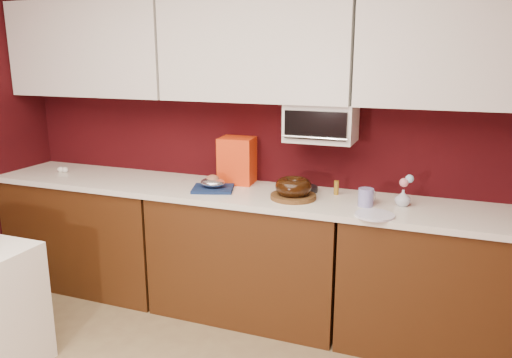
{
  "coord_description": "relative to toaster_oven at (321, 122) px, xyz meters",
  "views": [
    {
      "loc": [
        1.22,
        -1.1,
        1.8
      ],
      "look_at": [
        0.09,
        1.84,
        1.02
      ],
      "focal_mm": 35.0,
      "sensor_mm": 36.0,
      "label": 1
    }
  ],
  "objects": [
    {
      "name": "wall_back",
      "position": [
        -0.45,
        0.15,
        -0.12
      ],
      "size": [
        4.0,
        0.02,
        2.5
      ],
      "primitive_type": "cube",
      "color": "#35070A",
      "rests_on": "floor"
    },
    {
      "name": "base_cabinet_left",
      "position": [
        -1.78,
        -0.17,
        -0.95
      ],
      "size": [
        1.31,
        0.58,
        0.86
      ],
      "primitive_type": "cube",
      "color": "#44230D",
      "rests_on": "floor"
    },
    {
      "name": "base_cabinet_center",
      "position": [
        -0.45,
        -0.17,
        -0.95
      ],
      "size": [
        1.31,
        0.58,
        0.86
      ],
      "primitive_type": "cube",
      "color": "#44230D",
      "rests_on": "floor"
    },
    {
      "name": "base_cabinet_right",
      "position": [
        0.88,
        -0.17,
        -0.95
      ],
      "size": [
        1.31,
        0.58,
        0.86
      ],
      "primitive_type": "cube",
      "color": "#44230D",
      "rests_on": "floor"
    },
    {
      "name": "countertop",
      "position": [
        -0.45,
        -0.17,
        -0.49
      ],
      "size": [
        4.0,
        0.62,
        0.04
      ],
      "primitive_type": "cube",
      "color": "white",
      "rests_on": "base_cabinet_center"
    },
    {
      "name": "upper_cabinet_left",
      "position": [
        -1.78,
        -0.02,
        0.48
      ],
      "size": [
        1.31,
        0.33,
        0.7
      ],
      "primitive_type": "cube",
      "color": "white",
      "rests_on": "wall_back"
    },
    {
      "name": "upper_cabinet_center",
      "position": [
        -0.45,
        -0.02,
        0.48
      ],
      "size": [
        1.31,
        0.33,
        0.7
      ],
      "primitive_type": "cube",
      "color": "white",
      "rests_on": "wall_back"
    },
    {
      "name": "upper_cabinet_right",
      "position": [
        0.88,
        -0.02,
        0.48
      ],
      "size": [
        1.31,
        0.33,
        0.7
      ],
      "primitive_type": "cube",
      "color": "white",
      "rests_on": "wall_back"
    },
    {
      "name": "toaster_oven",
      "position": [
        0.0,
        0.0,
        0.0
      ],
      "size": [
        0.45,
        0.3,
        0.25
      ],
      "primitive_type": "cube",
      "color": "white",
      "rests_on": "upper_cabinet_center"
    },
    {
      "name": "toaster_oven_door",
      "position": [
        0.0,
        -0.16,
        0.0
      ],
      "size": [
        0.4,
        0.02,
        0.18
      ],
      "primitive_type": "cube",
      "color": "black",
      "rests_on": "toaster_oven"
    },
    {
      "name": "toaster_oven_handle",
      "position": [
        0.0,
        -0.18,
        -0.07
      ],
      "size": [
        0.42,
        0.02,
        0.02
      ],
      "primitive_type": "cylinder",
      "rotation": [
        0.0,
        1.57,
        0.0
      ],
      "color": "silver",
      "rests_on": "toaster_oven"
    },
    {
      "name": "cake_base",
      "position": [
        -0.12,
        -0.22,
        -0.46
      ],
      "size": [
        0.35,
        0.35,
        0.03
      ],
      "primitive_type": "cylinder",
      "rotation": [
        0.0,
        0.0,
        -0.21
      ],
      "color": "brown",
      "rests_on": "countertop"
    },
    {
      "name": "bundt_cake",
      "position": [
        -0.12,
        -0.22,
        -0.39
      ],
      "size": [
        0.24,
        0.24,
        0.1
      ],
      "primitive_type": "torus",
      "rotation": [
        0.0,
        0.0,
        -0.01
      ],
      "color": "black",
      "rests_on": "cake_base"
    },
    {
      "name": "navy_towel",
      "position": [
        -0.69,
        -0.22,
        -0.46
      ],
      "size": [
        0.33,
        0.3,
        0.02
      ],
      "primitive_type": "cube",
      "rotation": [
        0.0,
        0.0,
        0.32
      ],
      "color": "navy",
      "rests_on": "countertop"
    },
    {
      "name": "foil_ham_nest",
      "position": [
        -0.69,
        -0.22,
        -0.42
      ],
      "size": [
        0.2,
        0.18,
        0.06
      ],
      "primitive_type": "ellipsoid",
      "rotation": [
        0.0,
        0.0,
        -0.23
      ],
      "color": "white",
      "rests_on": "navy_towel"
    },
    {
      "name": "roasted_ham",
      "position": [
        -0.69,
        -0.22,
        -0.4
      ],
      "size": [
        0.1,
        0.08,
        0.06
      ],
      "primitive_type": "ellipsoid",
      "rotation": [
        0.0,
        0.0,
        -0.09
      ],
      "color": "#A06649",
      "rests_on": "foil_ham_nest"
    },
    {
      "name": "pandoro_box",
      "position": [
        -0.62,
        0.04,
        -0.31
      ],
      "size": [
        0.26,
        0.24,
        0.33
      ],
      "primitive_type": "cube",
      "rotation": [
        0.0,
        0.0,
        0.09
      ],
      "color": "red",
      "rests_on": "countertop"
    },
    {
      "name": "dark_pan",
      "position": [
        -0.1,
        -0.02,
        -0.46
      ],
      "size": [
        0.25,
        0.25,
        0.03
      ],
      "primitive_type": "cylinder",
      "rotation": [
        0.0,
        0.0,
        0.42
      ],
      "color": "black",
      "rests_on": "countertop"
    },
    {
      "name": "coffee_mug",
      "position": [
        0.35,
        -0.15,
        -0.43
      ],
      "size": [
        0.12,
        0.12,
        0.09
      ],
      "primitive_type": "imported",
      "rotation": [
        0.0,
        0.0,
        0.7
      ],
      "color": "white",
      "rests_on": "countertop"
    },
    {
      "name": "blue_jar",
      "position": [
        0.35,
        -0.22,
        -0.42
      ],
      "size": [
        0.12,
        0.12,
        0.11
      ],
      "primitive_type": "cylinder",
      "rotation": [
        0.0,
        0.0,
        -0.36
      ],
      "color": "#1B1C96",
      "rests_on": "countertop"
    },
    {
      "name": "flower_vase",
      "position": [
        0.56,
        -0.13,
        -0.42
      ],
      "size": [
        0.09,
        0.09,
        0.12
      ],
      "primitive_type": "imported",
      "rotation": [
        0.0,
        0.0,
        0.12
      ],
      "color": "silver",
      "rests_on": "countertop"
    },
    {
      "name": "flower_pink",
      "position": [
        0.56,
        -0.13,
        -0.33
      ],
      "size": [
        0.05,
        0.05,
        0.05
      ],
      "primitive_type": "sphere",
      "color": "pink",
      "rests_on": "flower_vase"
    },
    {
      "name": "flower_blue",
      "position": [
        0.59,
        -0.11,
        -0.3
      ],
      "size": [
        0.05,
        0.05,
        0.05
      ],
      "primitive_type": "sphere",
      "color": "#9BD8F8",
      "rests_on": "flower_vase"
    },
    {
      "name": "china_plate",
      "position": [
        0.43,
        -0.4,
        -0.47
      ],
      "size": [
        0.27,
        0.27,
        0.01
      ],
      "primitive_type": "cylinder",
      "rotation": [
        0.0,
        0.0,
        -0.22
      ],
      "color": "white",
      "rests_on": "countertop"
    },
    {
      "name": "amber_bottle",
      "position": [
        0.12,
        -0.03,
        -0.43
      ],
      "size": [
        0.04,
        0.04,
        0.1
      ],
      "primitive_type": "cylinder",
      "rotation": [
        0.0,
        0.0,
        -0.33
      ],
      "color": "#8C6419",
      "rests_on": "countertop"
    },
    {
      "name": "egg_left",
      "position": [
        -2.07,
        -0.16,
        -0.45
      ],
      "size": [
        0.07,
        0.06,
        0.04
      ],
      "primitive_type": "ellipsoid",
      "rotation": [
        0.0,
        0.0,
        -0.3
      ],
      "color": "white",
      "rests_on": "countertop"
    },
    {
      "name": "egg_right",
      "position": [
        -2.03,
        -0.16,
        -0.45
      ],
      "size": [
        0.07,
        0.06,
        0.04
      ],
      "primitive_type": "ellipsoid",
      "rotation": [
        0.0,
        0.0,
        -0.23
      ],
      "color": "white",
      "rests_on": "countertop"
    }
  ]
}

